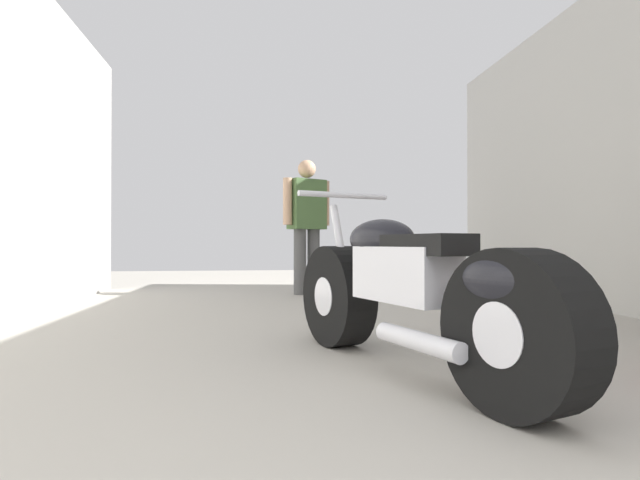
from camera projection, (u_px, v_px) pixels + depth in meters
name	position (u px, v px, depth m)	size (l,w,h in m)	color
ground_plane	(347.00, 339.00, 3.35)	(17.66, 17.66, 0.00)	#A8A399
motorcycle_maroon_cruiser	(409.00, 293.00, 2.45)	(0.93, 2.05, 0.98)	black
mechanic_in_blue	(307.00, 218.00, 6.35)	(0.67, 0.43, 1.74)	#4C4C4C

